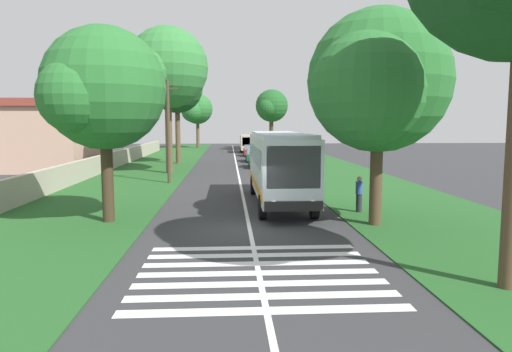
{
  "coord_description": "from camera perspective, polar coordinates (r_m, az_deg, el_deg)",
  "views": [
    {
      "loc": [
        -18.22,
        0.84,
        4.22
      ],
      "look_at": [
        5.01,
        -0.54,
        1.6
      ],
      "focal_mm": 32.99,
      "sensor_mm": 36.0,
      "label": 1
    }
  ],
  "objects": [
    {
      "name": "coach_bus",
      "position": [
        24.5,
        2.8,
        1.56
      ],
      "size": [
        11.16,
        2.62,
        3.73
      ],
      "color": "silver",
      "rests_on": "ground"
    },
    {
      "name": "zebra_crossing",
      "position": [
        13.58,
        0.33,
        -11.67
      ],
      "size": [
        5.85,
        6.8,
        0.01
      ],
      "color": "silver",
      "rests_on": "ground"
    },
    {
      "name": "roadside_tree_left_0",
      "position": [
        20.99,
        -18.07,
        9.66
      ],
      "size": [
        6.07,
        5.13,
        8.19
      ],
      "color": "#3D2D1E",
      "rests_on": "grass_verge_left"
    },
    {
      "name": "trailing_minibus_0",
      "position": [
        68.3,
        -1.01,
        4.17
      ],
      "size": [
        6.0,
        2.14,
        2.53
      ],
      "color": "#BFB299",
      "rests_on": "ground"
    },
    {
      "name": "roadside_tree_right_1",
      "position": [
        78.8,
        1.72,
        8.33
      ],
      "size": [
        5.71,
        4.75,
        9.34
      ],
      "color": "brown",
      "rests_on": "grass_verge_right"
    },
    {
      "name": "centre_line",
      "position": [
        33.5,
        -1.94,
        -0.81
      ],
      "size": [
        110.0,
        0.16,
        0.01
      ],
      "primitive_type": "cube",
      "color": "silver",
      "rests_on": "ground"
    },
    {
      "name": "grass_verge_left",
      "position": [
        34.29,
        -15.77,
        -0.86
      ],
      "size": [
        120.0,
        8.0,
        0.04
      ],
      "primitive_type": "cube",
      "color": "#235623",
      "rests_on": "ground"
    },
    {
      "name": "trailing_car_2",
      "position": [
        60.96,
        -0.67,
        3.08
      ],
      "size": [
        4.3,
        1.78,
        1.43
      ],
      "color": "#B21E1E",
      "rests_on": "ground"
    },
    {
      "name": "trailing_car_0",
      "position": [
        45.08,
        0.28,
        1.9
      ],
      "size": [
        4.3,
        1.78,
        1.43
      ],
      "color": "#145933",
      "rests_on": "ground"
    },
    {
      "name": "roadside_building",
      "position": [
        48.74,
        -24.39,
        4.61
      ],
      "size": [
        12.56,
        9.88,
        6.26
      ],
      "color": "tan",
      "rests_on": "ground"
    },
    {
      "name": "ground",
      "position": [
        18.72,
        -0.74,
        -6.6
      ],
      "size": [
        160.0,
        160.0,
        0.0
      ],
      "primitive_type": "plane",
      "color": "#333335"
    },
    {
      "name": "roadside_tree_left_1",
      "position": [
        50.02,
        -9.65,
        10.35
      ],
      "size": [
        6.32,
        5.29,
        10.5
      ],
      "color": "brown",
      "rests_on": "grass_verge_left"
    },
    {
      "name": "roadside_wall",
      "position": [
        39.86,
        -19.05,
        1.13
      ],
      "size": [
        70.0,
        0.4,
        1.5
      ],
      "primitive_type": "cube",
      "color": "#B2A893",
      "rests_on": "grass_verge_left"
    },
    {
      "name": "roadside_tree_left_3",
      "position": [
        80.84,
        -7.22,
        7.93
      ],
      "size": [
        6.52,
        5.15,
        9.12
      ],
      "color": "brown",
      "rests_on": "grass_verge_left"
    },
    {
      "name": "grass_verge_right",
      "position": [
        34.69,
        11.73,
        -0.67
      ],
      "size": [
        120.0,
        8.0,
        0.04
      ],
      "primitive_type": "cube",
      "color": "#235623",
      "rests_on": "ground"
    },
    {
      "name": "roadside_tree_right_0",
      "position": [
        19.84,
        14.05,
        10.54
      ],
      "size": [
        7.45,
        5.9,
        8.76
      ],
      "color": "#4C3826",
      "rests_on": "grass_verge_right"
    },
    {
      "name": "roadside_tree_left_2",
      "position": [
        40.61,
        -10.86,
        12.47
      ],
      "size": [
        8.1,
        6.71,
        12.11
      ],
      "color": "brown",
      "rests_on": "grass_verge_left"
    },
    {
      "name": "roadside_tree_right_3",
      "position": [
        72.51,
        1.84,
        8.41
      ],
      "size": [
        5.57,
        4.94,
        9.31
      ],
      "color": "#4C3826",
      "rests_on": "grass_verge_right"
    },
    {
      "name": "utility_pole",
      "position": [
        33.42,
        -10.59,
        5.52
      ],
      "size": [
        0.24,
        1.4,
        7.16
      ],
      "color": "#473828",
      "rests_on": "grass_verge_left"
    },
    {
      "name": "trailing_car_1",
      "position": [
        52.0,
        -0.24,
        2.5
      ],
      "size": [
        4.3,
        1.78,
        1.43
      ],
      "color": "#145933",
      "rests_on": "ground"
    },
    {
      "name": "pedestrian",
      "position": [
        22.74,
        12.4,
        -2.11
      ],
      "size": [
        0.34,
        0.34,
        1.69
      ],
      "color": "#26262D",
      "rests_on": "grass_verge_right"
    }
  ]
}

